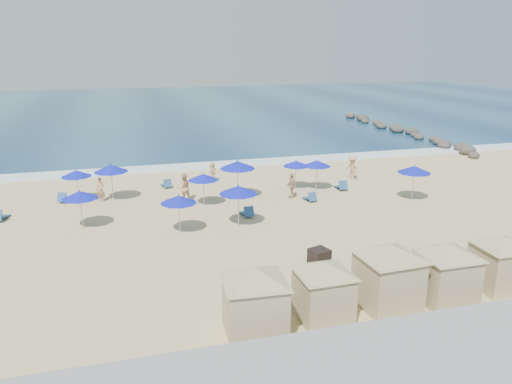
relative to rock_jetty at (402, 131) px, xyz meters
The scene contains 32 objects.
ground 34.59m from the rock_jetty, 133.95° to the right, with size 160.00×160.00×0.00m, color #CBB880.
ocean 38.50m from the rock_jetty, 128.58° to the left, with size 160.00×80.00×0.06m, color navy.
surf_line 25.79m from the rock_jetty, 158.61° to the right, with size 160.00×2.50×0.08m, color white.
seawall 45.29m from the rock_jetty, 122.01° to the right, with size 160.00×6.10×1.22m.
rock_jetty is the anchor object (origin of this frame).
trash_bin 37.75m from the rock_jetty, 126.92° to the right, with size 0.81×0.81×0.81m, color black.
cabana_0 44.11m from the rock_jetty, 127.85° to the right, with size 4.45×4.45×2.80m.
cabana_1 42.25m from the rock_jetty, 125.18° to the right, with size 4.03×4.03×2.53m.
cabana_2 40.55m from the rock_jetty, 122.14° to the right, with size 4.53×4.53×2.85m.
cabana_3 39.53m from the rock_jetty, 118.99° to the right, with size 4.30×4.30×2.69m.
cabana_4 37.90m from the rock_jetty, 115.45° to the right, with size 4.10×4.10×2.57m.
umbrella_0 40.18m from the rock_jetty, 146.53° to the right, with size 1.98×1.98×2.26m.
umbrella_1 38.02m from the rock_jetty, 153.52° to the right, with size 1.93×1.93×2.19m.
umbrella_2 37.42m from the rock_jetty, 139.37° to the right, with size 1.96×1.96×2.23m.
umbrella_3 36.24m from the rock_jetty, 151.59° to the right, with size 2.20×2.20×2.50m.
umbrella_4 33.02m from the rock_jetty, 142.85° to the right, with size 1.90×1.90×2.16m.
umbrella_5 34.82m from the rock_jetty, 136.08° to the right, with size 2.16×2.16×2.46m.
umbrella_6 30.59m from the rock_jetty, 141.42° to the right, with size 2.33×2.33×2.66m.
umbrella_7 25.90m from the rock_jetty, 134.35° to the right, with size 1.94×1.94×2.21m.
umbrella_8 26.39m from the rock_jetty, 137.37° to the right, with size 1.86×1.86×2.11m.
umbrella_9 26.01m from the rock_jetty, 119.96° to the right, with size 2.13×2.13×2.42m.
beach_chair_0 42.90m from the rock_jetty, 152.99° to the right, with size 0.89×1.48×0.76m.
beach_chair_1 38.68m from the rock_jetty, 154.46° to the right, with size 1.00×1.42×0.72m.
beach_chair_2 31.93m from the rock_jetty, 151.86° to the right, with size 0.74×1.31×0.68m.
beach_chair_3 33.11m from the rock_jetty, 136.87° to the right, with size 0.67×1.35×0.72m.
beach_chair_4 28.48m from the rock_jetty, 133.04° to the right, with size 0.68×1.26×0.67m.
beach_chair_5 25.01m from the rock_jetty, 130.82° to the right, with size 0.72×1.41×0.75m.
beachgoer_0 36.88m from the rock_jetty, 152.13° to the right, with size 0.57×0.38×1.58m, color tan.
beachgoer_1 33.12m from the rock_jetty, 145.72° to the right, with size 0.91×0.71×1.86m, color tan.
beachgoer_2 28.40m from the rock_jetty, 135.83° to the right, with size 0.98×0.41×1.67m, color tan.
beachgoer_3 22.14m from the rock_jetty, 130.94° to the right, with size 1.21×0.69×1.87m, color tan.
beachgoer_4 28.66m from the rock_jetty, 149.60° to the right, with size 0.76×0.50×1.56m, color tan.
Camera 1 is at (-7.17, -24.91, 9.89)m, focal length 35.00 mm.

